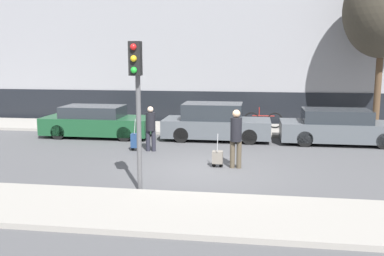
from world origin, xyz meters
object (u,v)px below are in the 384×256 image
object	(u,v)px
parked_car_2	(339,128)
bare_tree_near_crossing	(383,10)
parked_car_0	(97,122)
parked_bicycle	(263,120)
parked_car_1	(216,123)
pedestrian_left	(151,126)
traffic_light	(137,86)
trolley_right	(218,157)
pedestrian_right	(236,135)
trolley_left	(136,141)

from	to	relation	value
parked_car_2	bare_tree_near_crossing	size ratio (longest dim) A/B	0.63
parked_car_0	parked_bicycle	distance (m)	7.40
parked_car_1	pedestrian_left	distance (m)	3.26
traffic_light	trolley_right	bearing A→B (deg)	57.55
pedestrian_left	pedestrian_right	distance (m)	3.65
pedestrian_left	parked_bicycle	bearing A→B (deg)	47.26
parked_car_2	trolley_right	bearing A→B (deg)	-135.44
pedestrian_right	parked_car_1	bearing A→B (deg)	104.64
parked_car_2	pedestrian_left	xyz separation A→B (m)	(-6.89, -2.36, 0.27)
pedestrian_right	trolley_left	bearing A→B (deg)	154.33
traffic_light	parked_car_2	bearing A→B (deg)	49.05
pedestrian_left	pedestrian_right	size ratio (longest dim) A/B	0.90
trolley_right	parked_bicycle	world-z (taller)	parked_bicycle
parked_bicycle	bare_tree_near_crossing	world-z (taller)	bare_tree_near_crossing
parked_car_0	trolley_right	bearing A→B (deg)	-38.06
trolley_right	bare_tree_near_crossing	world-z (taller)	bare_tree_near_crossing
pedestrian_right	traffic_light	size ratio (longest dim) A/B	0.48
parked_car_1	traffic_light	bearing A→B (deg)	-99.97
parked_car_1	trolley_left	world-z (taller)	parked_car_1
trolley_left	traffic_light	world-z (taller)	traffic_light
parked_car_0	pedestrian_right	size ratio (longest dim) A/B	2.53
pedestrian_right	traffic_light	xyz separation A→B (m)	(-2.28, -2.70, 1.62)
pedestrian_right	parked_bicycle	world-z (taller)	pedestrian_right
traffic_light	bare_tree_near_crossing	bearing A→B (deg)	49.76
parked_car_2	trolley_left	size ratio (longest dim) A/B	3.90
parked_car_1	pedestrian_left	bearing A→B (deg)	-129.80
pedestrian_right	traffic_light	bearing A→B (deg)	-128.58
trolley_left	parked_bicycle	size ratio (longest dim) A/B	0.66
pedestrian_right	traffic_light	world-z (taller)	traffic_light
trolley_left	pedestrian_right	distance (m)	4.16
parked_car_2	bare_tree_near_crossing	bearing A→B (deg)	51.80
parked_car_2	parked_bicycle	distance (m)	3.85
parked_car_0	trolley_right	size ratio (longest dim) A/B	4.32
trolley_left	pedestrian_left	bearing A→B (deg)	3.57
pedestrian_left	trolley_right	world-z (taller)	pedestrian_left
parked_car_0	trolley_left	size ratio (longest dim) A/B	3.87
traffic_light	parked_car_1	bearing A→B (deg)	80.03
pedestrian_right	parked_bicycle	bearing A→B (deg)	83.85
parked_car_0	pedestrian_right	world-z (taller)	pedestrian_right
traffic_light	bare_tree_near_crossing	world-z (taller)	bare_tree_near_crossing
pedestrian_left	parked_car_0	bearing A→B (deg)	137.22
pedestrian_left	trolley_right	distance (m)	3.24
parked_car_2	trolley_right	world-z (taller)	parked_car_2
pedestrian_right	parked_bicycle	distance (m)	6.93
trolley_left	traffic_light	xyz separation A→B (m)	(1.38, -4.58, 2.27)
parked_car_1	traffic_light	world-z (taller)	traffic_light
bare_tree_near_crossing	trolley_right	bearing A→B (deg)	-132.93
parked_car_1	bare_tree_near_crossing	world-z (taller)	bare_tree_near_crossing
parked_car_1	trolley_left	bearing A→B (deg)	-136.09
trolley_right	parked_bicycle	size ratio (longest dim) A/B	0.59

